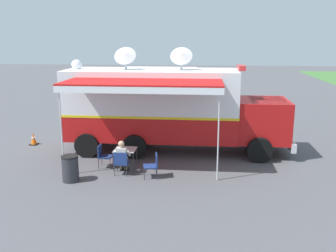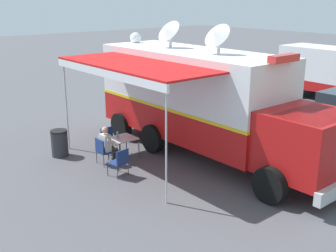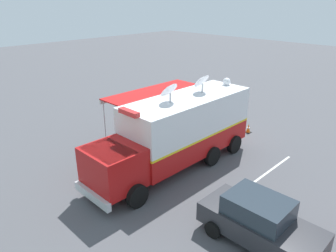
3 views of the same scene
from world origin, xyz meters
name	(u,v)px [view 1 (image 1 of 3)]	position (x,y,z in m)	size (l,w,h in m)	color
ground_plane	(152,150)	(0.00, 0.00, 0.00)	(100.00, 100.00, 0.00)	#515156
lot_stripe	(128,129)	(-3.71, -1.79, 0.00)	(0.12, 4.80, 0.01)	silver
command_truck	(169,107)	(0.04, 0.75, 1.95)	(4.88, 9.50, 4.53)	#B71414
folding_table	(125,151)	(2.38, -0.70, 0.67)	(0.80, 0.80, 0.73)	silver
water_bottle	(122,148)	(2.54, -0.80, 0.83)	(0.07, 0.07, 0.22)	#4C99D8
folding_chair_at_table	(121,161)	(3.18, -0.69, 0.51)	(0.48, 0.48, 0.87)	navy
folding_chair_beside_table	(103,154)	(2.41, -1.55, 0.51)	(0.48, 0.48, 0.87)	navy
folding_chair_spare_by_truck	(153,164)	(3.31, 0.48, 0.51)	(0.56, 0.56, 0.87)	navy
seated_responder	(122,156)	(2.99, -0.69, 0.65)	(0.66, 0.55, 1.25)	silver
trash_bin	(70,168)	(3.91, -2.30, 0.46)	(0.57, 0.57, 0.91)	#2D2D33
traffic_cone	(34,139)	(-0.34, -5.53, 0.28)	(0.36, 0.36, 0.58)	black
support_truck	(167,86)	(-10.91, -0.38, 1.39)	(2.51, 6.86, 2.70)	white
car_behind_truck	(214,107)	(-5.81, 2.83, 0.88)	(4.20, 2.02, 1.76)	#2D2D33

